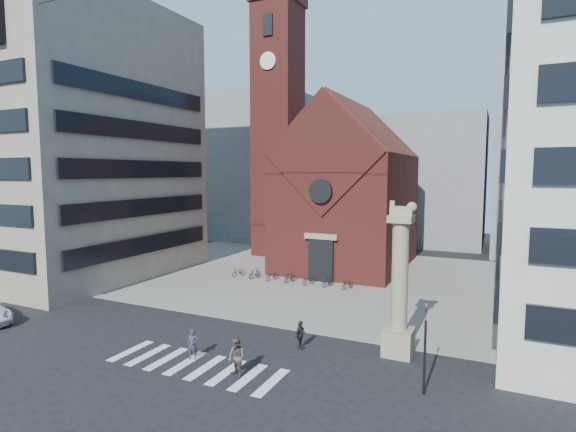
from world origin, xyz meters
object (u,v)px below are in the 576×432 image
object	(u,v)px
scooter_0	(238,272)
pedestrian_1	(236,358)
lion_column	(400,295)
pedestrian_0	(192,344)
traffic_light	(425,346)
pedestrian_2	(300,335)

from	to	relation	value
scooter_0	pedestrian_1	bearing A→B (deg)	-41.66
lion_column	pedestrian_0	size ratio (longest dim) A/B	5.18
lion_column	scooter_0	world-z (taller)	lion_column
scooter_0	traffic_light	bearing A→B (deg)	-22.12
pedestrian_1	scooter_0	distance (m)	21.62
traffic_light	pedestrian_2	distance (m)	7.86
lion_column	pedestrian_2	distance (m)	6.14
lion_column	pedestrian_2	world-z (taller)	lion_column
lion_column	pedestrian_1	size ratio (longest dim) A/B	4.40
pedestrian_0	scooter_0	distance (m)	19.40
pedestrian_1	pedestrian_2	bearing A→B (deg)	94.04
scooter_0	pedestrian_0	bearing A→B (deg)	-48.80
traffic_light	pedestrian_0	bearing A→B (deg)	-173.36
traffic_light	pedestrian_1	distance (m)	9.14
traffic_light	scooter_0	distance (m)	25.87
pedestrian_1	scooter_0	xyz separation A→B (m)	(-11.24, 18.46, -0.50)
lion_column	pedestrian_0	xyz separation A→B (m)	(-10.08, -5.41, -2.62)
traffic_light	pedestrian_1	world-z (taller)	traffic_light
pedestrian_0	scooter_0	xyz separation A→B (m)	(-7.95, 17.69, -0.35)
lion_column	pedestrian_2	bearing A→B (deg)	-163.82
lion_column	pedestrian_1	world-z (taller)	lion_column
pedestrian_0	scooter_0	size ratio (longest dim) A/B	1.01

